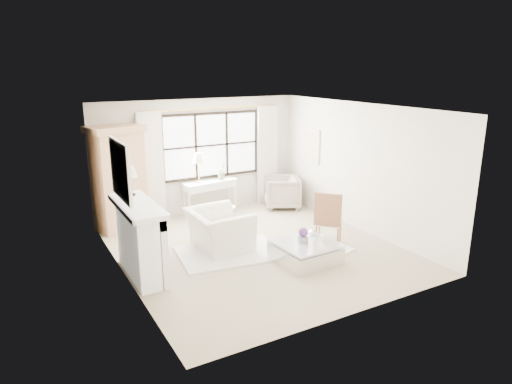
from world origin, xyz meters
TOP-DOWN VIEW (x-y plane):
  - floor at (0.00, 0.00)m, footprint 5.50×5.50m
  - ceiling at (0.00, 0.00)m, footprint 5.50×5.50m
  - wall_back at (0.00, 2.75)m, footprint 5.00×0.00m
  - wall_front at (0.00, -2.75)m, footprint 5.00×0.00m
  - wall_left at (-2.50, 0.00)m, footprint 0.00×5.50m
  - wall_right at (2.50, 0.00)m, footprint 0.00×5.50m
  - window_pane at (0.30, 2.73)m, footprint 2.40×0.02m
  - window_frame at (0.30, 2.72)m, footprint 2.50×0.04m
  - curtain_rod at (0.30, 2.67)m, footprint 3.30×0.04m
  - curtain_left at (-1.20, 2.65)m, footprint 0.55×0.10m
  - curtain_right at (1.80, 2.65)m, footprint 0.55×0.10m
  - fireplace at (-2.27, 0.00)m, footprint 0.58×1.66m
  - mirror_frame at (-2.47, 0.00)m, footprint 0.05×1.15m
  - mirror_glass at (-2.44, 0.00)m, footprint 0.02×1.00m
  - art_frame at (2.47, 1.70)m, footprint 0.04×0.62m
  - art_canvas at (2.45, 1.70)m, footprint 0.01×0.52m
  - mantel_lamp at (-2.19, 0.52)m, footprint 0.22×0.22m
  - armoire at (-1.98, 2.46)m, footprint 1.27×0.99m
  - console_table at (0.13, 2.50)m, footprint 1.34×0.60m
  - console_lamp at (-0.14, 2.49)m, footprint 0.28×0.28m
  - orchid_plant at (0.45, 2.50)m, footprint 0.29×0.26m
  - side_table at (-0.02, 1.32)m, footprint 0.40×0.40m
  - rug_left at (-0.56, 0.07)m, footprint 2.03×1.56m
  - rug_right at (0.75, -0.63)m, footprint 1.78×1.51m
  - club_armchair at (-0.62, 0.38)m, footprint 1.06×1.21m
  - wingback_chair at (1.89, 2.07)m, footprint 1.14×1.13m
  - french_chair at (1.36, -0.47)m, footprint 0.68×0.68m
  - coffee_table at (0.47, -0.94)m, footprint 1.05×1.05m
  - planter_box at (0.41, -0.93)m, footprint 0.20×0.20m
  - planter_flowers at (0.41, -0.93)m, footprint 0.17×0.17m
  - pillar_candle at (0.74, -1.05)m, footprint 0.08×0.08m
  - coffee_vase at (0.77, -0.72)m, footprint 0.14×0.14m

SIDE VIEW (x-z plane):
  - floor at x=0.00m, z-range 0.00..0.00m
  - rug_right at x=0.75m, z-range 0.00..0.03m
  - rug_left at x=-0.56m, z-range 0.00..0.03m
  - coffee_table at x=0.47m, z-range -0.01..0.37m
  - french_chair at x=1.36m, z-range -0.23..0.85m
  - side_table at x=-0.02m, z-range 0.08..0.58m
  - club_armchair at x=-0.62m, z-range 0.00..0.77m
  - wingback_chair at x=1.89m, z-range 0.00..0.78m
  - console_table at x=0.13m, z-range 0.00..0.80m
  - planter_box at x=0.41m, z-range 0.38..0.50m
  - pillar_candle at x=0.74m, z-range 0.38..0.50m
  - coffee_vase at x=0.77m, z-range 0.38..0.52m
  - planter_flowers at x=0.41m, z-range 0.50..0.66m
  - fireplace at x=-2.27m, z-range 0.02..1.28m
  - orchid_plant at x=0.45m, z-range 0.80..1.22m
  - armoire at x=-1.98m, z-range 0.02..2.26m
  - curtain_left at x=-1.20m, z-range 0.00..2.47m
  - curtain_right at x=1.80m, z-range 0.00..2.47m
  - wall_left at x=-2.50m, z-range -1.40..4.10m
  - wall_right at x=2.50m, z-range -1.40..4.10m
  - wall_back at x=0.00m, z-range -1.15..3.85m
  - wall_front at x=0.00m, z-range -1.15..3.85m
  - console_lamp at x=-0.14m, z-range 1.01..1.70m
  - art_frame at x=2.47m, z-range 1.14..1.96m
  - art_canvas at x=2.45m, z-range 1.19..1.91m
  - window_pane at x=0.30m, z-range 0.85..2.35m
  - window_frame at x=0.30m, z-range 0.85..2.35m
  - mantel_lamp at x=-2.19m, z-range 1.40..1.91m
  - mirror_frame at x=-2.47m, z-range 1.37..2.31m
  - mirror_glass at x=-2.44m, z-range 1.44..2.24m
  - curtain_rod at x=0.30m, z-range 2.45..2.49m
  - ceiling at x=0.00m, z-range 2.70..2.70m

